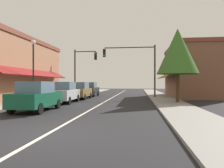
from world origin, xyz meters
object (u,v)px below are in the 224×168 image
(parked_car_far_left, at_px, (90,89))
(tree_right_near, at_px, (178,51))
(parked_car_nearest_left, at_px, (37,96))
(traffic_signal_left_corner, at_px, (82,66))
(parked_car_second_left, at_px, (64,92))
(parked_car_third_left, at_px, (80,91))
(street_lamp_left_near, at_px, (33,61))
(traffic_signal_mast_arm, at_px, (137,61))

(parked_car_far_left, xyz_separation_m, tree_right_near, (9.36, -8.60, 3.41))
(parked_car_nearest_left, distance_m, traffic_signal_left_corner, 13.78)
(parked_car_far_left, bearing_deg, parked_car_second_left, -90.23)
(parked_car_third_left, bearing_deg, traffic_signal_left_corner, 101.70)
(parked_car_second_left, distance_m, tree_right_near, 10.05)
(traffic_signal_left_corner, bearing_deg, street_lamp_left_near, -96.14)
(parked_car_nearest_left, height_order, traffic_signal_left_corner, traffic_signal_left_corner)
(traffic_signal_mast_arm, xyz_separation_m, street_lamp_left_near, (-7.76, -8.75, -0.78))
(traffic_signal_left_corner, height_order, tree_right_near, tree_right_near)
(parked_car_third_left, distance_m, traffic_signal_mast_arm, 7.12)
(traffic_signal_mast_arm, bearing_deg, street_lamp_left_near, -131.56)
(traffic_signal_left_corner, xyz_separation_m, tree_right_near, (10.08, -7.43, 0.49))
(tree_right_near, bearing_deg, parked_car_third_left, 158.72)
(parked_car_third_left, distance_m, parked_car_far_left, 4.99)
(parked_car_far_left, distance_m, traffic_signal_mast_arm, 7.23)
(parked_car_far_left, xyz_separation_m, traffic_signal_mast_arm, (5.94, -2.54, 3.23))
(street_lamp_left_near, relative_size, tree_right_near, 0.80)
(parked_car_nearest_left, relative_size, traffic_signal_mast_arm, 0.69)
(parked_car_nearest_left, distance_m, tree_right_near, 11.55)
(parked_car_second_left, distance_m, traffic_signal_left_corner, 8.68)
(parked_car_far_left, relative_size, street_lamp_left_near, 0.83)
(parked_car_third_left, height_order, parked_car_far_left, same)
(traffic_signal_mast_arm, bearing_deg, traffic_signal_left_corner, 168.36)
(tree_right_near, bearing_deg, parked_car_second_left, -175.66)
(parked_car_second_left, distance_m, parked_car_far_left, 9.31)
(parked_car_third_left, height_order, traffic_signal_mast_arm, traffic_signal_mast_arm)
(parked_car_second_left, height_order, traffic_signal_left_corner, traffic_signal_left_corner)
(street_lamp_left_near, bearing_deg, parked_car_third_left, 73.24)
(traffic_signal_left_corner, bearing_deg, parked_car_third_left, -78.00)
(traffic_signal_left_corner, height_order, street_lamp_left_near, traffic_signal_left_corner)
(parked_car_second_left, bearing_deg, traffic_signal_mast_arm, 46.67)
(parked_car_far_left, height_order, traffic_signal_left_corner, traffic_signal_left_corner)
(parked_car_second_left, bearing_deg, traffic_signal_left_corner, 92.88)
(parked_car_second_left, relative_size, tree_right_near, 0.67)
(traffic_signal_mast_arm, relative_size, tree_right_near, 0.96)
(parked_car_nearest_left, bearing_deg, tree_right_near, 32.22)
(parked_car_nearest_left, relative_size, tree_right_near, 0.67)
(parked_car_far_left, xyz_separation_m, street_lamp_left_near, (-1.81, -11.29, 2.45))
(parked_car_third_left, xyz_separation_m, traffic_signal_mast_arm, (5.86, 2.44, 3.23))
(parked_car_nearest_left, relative_size, parked_car_second_left, 0.99)
(parked_car_second_left, height_order, tree_right_near, tree_right_near)
(parked_car_nearest_left, bearing_deg, parked_car_second_left, 91.04)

